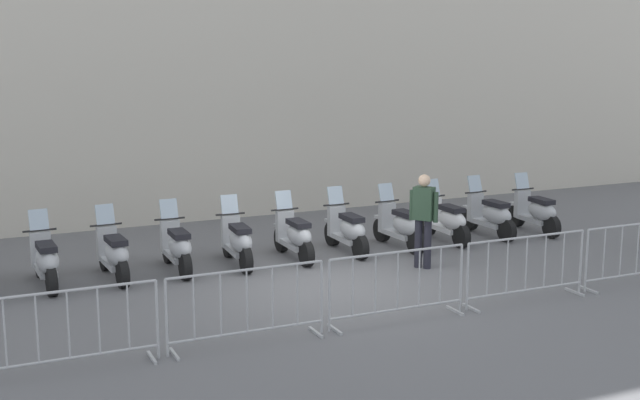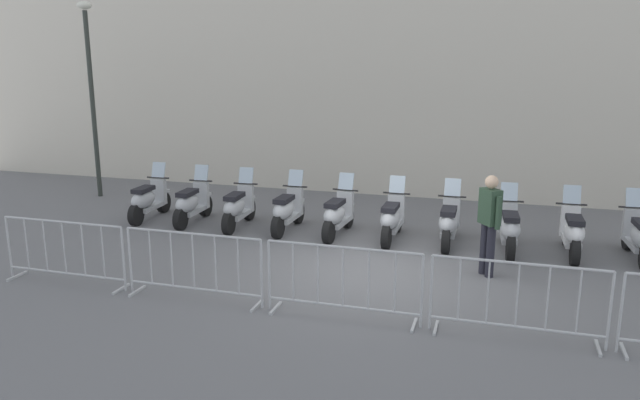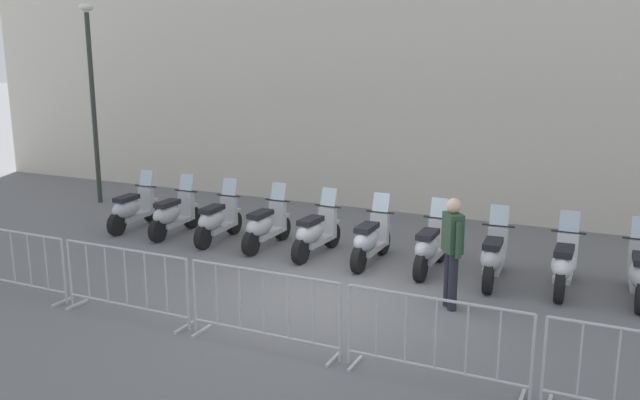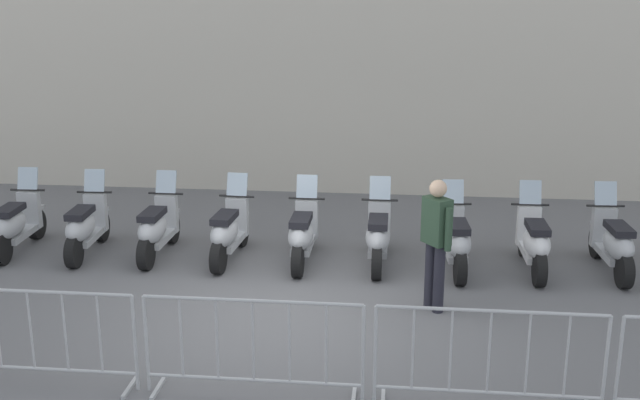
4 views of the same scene
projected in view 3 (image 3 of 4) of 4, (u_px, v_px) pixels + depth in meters
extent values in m
plane|color=slate|center=(330.00, 295.00, 10.80)|extent=(120.00, 120.00, 0.00)
cylinder|color=black|center=(152.00, 212.00, 15.36)|extent=(0.18, 0.49, 0.48)
cylinder|color=black|center=(117.00, 224.00, 14.24)|extent=(0.18, 0.49, 0.48)
cube|color=#B7BABC|center=(135.00, 216.00, 14.79)|extent=(0.35, 0.89, 0.10)
ellipsoid|color=#B7BABC|center=(126.00, 208.00, 14.49)|extent=(0.43, 0.87, 0.40)
cube|color=black|center=(126.00, 198.00, 14.47)|extent=(0.33, 0.62, 0.10)
cube|color=#B7BABC|center=(146.00, 200.00, 15.13)|extent=(0.35, 0.17, 0.60)
cylinder|color=black|center=(146.00, 186.00, 15.05)|extent=(0.56, 0.08, 0.04)
cube|color=silver|center=(146.00, 178.00, 15.06)|extent=(0.33, 0.17, 0.35)
cube|color=#B7BABC|center=(152.00, 200.00, 15.30)|extent=(0.23, 0.34, 0.06)
cylinder|color=black|center=(192.00, 217.00, 14.86)|extent=(0.18, 0.49, 0.48)
cylinder|color=black|center=(158.00, 231.00, 13.75)|extent=(0.18, 0.49, 0.48)
cube|color=#B7BABC|center=(175.00, 222.00, 14.29)|extent=(0.36, 0.89, 0.10)
ellipsoid|color=#B7BABC|center=(167.00, 214.00, 13.99)|extent=(0.44, 0.87, 0.40)
cube|color=black|center=(167.00, 203.00, 13.97)|extent=(0.34, 0.62, 0.10)
cube|color=#B7BABC|center=(186.00, 205.00, 14.63)|extent=(0.35, 0.17, 0.60)
cylinder|color=black|center=(186.00, 191.00, 14.55)|extent=(0.56, 0.09, 0.04)
cube|color=silver|center=(187.00, 182.00, 14.56)|extent=(0.33, 0.17, 0.35)
cube|color=#B7BABC|center=(191.00, 205.00, 14.80)|extent=(0.23, 0.34, 0.06)
cylinder|color=black|center=(234.00, 223.00, 14.38)|extent=(0.18, 0.49, 0.48)
cylinder|color=black|center=(203.00, 237.00, 13.26)|extent=(0.18, 0.49, 0.48)
cube|color=#B7BABC|center=(219.00, 228.00, 13.81)|extent=(0.35, 0.89, 0.10)
ellipsoid|color=#B7BABC|center=(212.00, 220.00, 13.51)|extent=(0.42, 0.87, 0.40)
cube|color=black|center=(212.00, 209.00, 13.49)|extent=(0.33, 0.62, 0.10)
cube|color=#B7BABC|center=(229.00, 211.00, 14.14)|extent=(0.35, 0.17, 0.60)
cylinder|color=black|center=(229.00, 196.00, 14.07)|extent=(0.56, 0.08, 0.04)
cube|color=silver|center=(230.00, 187.00, 14.08)|extent=(0.33, 0.16, 0.35)
cube|color=#B7BABC|center=(234.00, 211.00, 14.32)|extent=(0.22, 0.33, 0.06)
cylinder|color=black|center=(282.00, 228.00, 13.93)|extent=(0.21, 0.50, 0.48)
cylinder|color=black|center=(251.00, 243.00, 12.84)|extent=(0.21, 0.50, 0.48)
cube|color=#B7BABC|center=(267.00, 234.00, 13.37)|extent=(0.40, 0.90, 0.10)
ellipsoid|color=#B7BABC|center=(260.00, 225.00, 13.08)|extent=(0.48, 0.88, 0.40)
cube|color=black|center=(260.00, 214.00, 13.06)|extent=(0.36, 0.63, 0.10)
cube|color=#B7BABC|center=(278.00, 216.00, 13.70)|extent=(0.36, 0.19, 0.60)
cylinder|color=black|center=(278.00, 200.00, 13.62)|extent=(0.56, 0.12, 0.04)
cube|color=silver|center=(279.00, 191.00, 13.63)|extent=(0.34, 0.18, 0.35)
cube|color=#B7BABC|center=(282.00, 216.00, 13.87)|extent=(0.24, 0.35, 0.06)
cylinder|color=black|center=(332.00, 235.00, 13.40)|extent=(0.23, 0.50, 0.48)
cylinder|color=black|center=(301.00, 251.00, 12.35)|extent=(0.23, 0.50, 0.48)
cube|color=#B7BABC|center=(317.00, 241.00, 12.87)|extent=(0.44, 0.91, 0.10)
ellipsoid|color=#B7BABC|center=(310.00, 232.00, 12.58)|extent=(0.52, 0.89, 0.40)
cube|color=black|center=(311.00, 221.00, 12.55)|extent=(0.39, 0.64, 0.10)
cube|color=#B7BABC|center=(328.00, 222.00, 13.18)|extent=(0.36, 0.20, 0.60)
cylinder|color=black|center=(328.00, 206.00, 13.11)|extent=(0.56, 0.14, 0.04)
cube|color=silver|center=(329.00, 197.00, 13.11)|extent=(0.34, 0.20, 0.35)
cube|color=#B7BABC|center=(332.00, 222.00, 13.35)|extent=(0.26, 0.35, 0.06)
cylinder|color=black|center=(383.00, 242.00, 12.94)|extent=(0.20, 0.49, 0.48)
cylinder|color=black|center=(359.00, 260.00, 11.85)|extent=(0.20, 0.49, 0.48)
cube|color=#B7BABC|center=(371.00, 248.00, 12.38)|extent=(0.39, 0.90, 0.10)
ellipsoid|color=#B7BABC|center=(366.00, 240.00, 12.08)|extent=(0.47, 0.88, 0.40)
cube|color=black|center=(367.00, 228.00, 12.06)|extent=(0.36, 0.63, 0.10)
cube|color=#B7BABC|center=(380.00, 229.00, 12.71)|extent=(0.36, 0.18, 0.60)
cylinder|color=black|center=(380.00, 212.00, 12.63)|extent=(0.56, 0.11, 0.04)
cube|color=silver|center=(381.00, 202.00, 12.64)|extent=(0.34, 0.18, 0.35)
cube|color=#B7BABC|center=(383.00, 229.00, 12.88)|extent=(0.24, 0.34, 0.06)
cylinder|color=black|center=(440.00, 249.00, 12.50)|extent=(0.20, 0.49, 0.48)
cylinder|color=black|center=(421.00, 268.00, 11.40)|extent=(0.20, 0.49, 0.48)
cube|color=#B7BABC|center=(431.00, 256.00, 11.94)|extent=(0.39, 0.90, 0.10)
ellipsoid|color=#B7BABC|center=(427.00, 247.00, 11.64)|extent=(0.46, 0.88, 0.40)
cube|color=black|center=(428.00, 234.00, 11.62)|extent=(0.35, 0.63, 0.10)
cube|color=#B7BABC|center=(438.00, 235.00, 12.27)|extent=(0.36, 0.18, 0.60)
cylinder|color=black|center=(439.00, 218.00, 12.19)|extent=(0.56, 0.11, 0.04)
cube|color=silver|center=(440.00, 208.00, 12.20)|extent=(0.34, 0.18, 0.35)
cube|color=#B7BABC|center=(440.00, 235.00, 12.44)|extent=(0.24, 0.34, 0.06)
cylinder|color=black|center=(498.00, 258.00, 11.96)|extent=(0.17, 0.49, 0.48)
cylinder|color=black|center=(488.00, 279.00, 10.83)|extent=(0.17, 0.49, 0.48)
cube|color=#B7BABC|center=(493.00, 266.00, 11.39)|extent=(0.34, 0.88, 0.10)
ellipsoid|color=#B7BABC|center=(492.00, 257.00, 11.08)|extent=(0.41, 0.86, 0.40)
cube|color=black|center=(493.00, 244.00, 11.06)|extent=(0.32, 0.62, 0.10)
cube|color=#B7BABC|center=(497.00, 244.00, 11.72)|extent=(0.35, 0.16, 0.60)
cylinder|color=black|center=(499.00, 226.00, 11.65)|extent=(0.56, 0.07, 0.04)
cube|color=silver|center=(499.00, 215.00, 11.65)|extent=(0.33, 0.16, 0.35)
cube|color=#B7BABC|center=(499.00, 243.00, 11.90)|extent=(0.22, 0.33, 0.06)
cylinder|color=black|center=(566.00, 265.00, 11.54)|extent=(0.20, 0.49, 0.48)
cylinder|color=black|center=(560.00, 288.00, 10.44)|extent=(0.20, 0.49, 0.48)
cube|color=white|center=(563.00, 274.00, 10.98)|extent=(0.38, 0.89, 0.10)
ellipsoid|color=white|center=(563.00, 264.00, 10.68)|extent=(0.46, 0.88, 0.40)
cube|color=black|center=(564.00, 251.00, 10.66)|extent=(0.35, 0.63, 0.10)
cube|color=white|center=(567.00, 251.00, 11.31)|extent=(0.35, 0.18, 0.60)
cylinder|color=black|center=(569.00, 232.00, 11.24)|extent=(0.56, 0.10, 0.04)
cube|color=silver|center=(570.00, 221.00, 11.24)|extent=(0.33, 0.18, 0.35)
cube|color=white|center=(568.00, 250.00, 11.48)|extent=(0.24, 0.34, 0.06)
cylinder|color=black|center=(636.00, 273.00, 11.13)|extent=(0.18, 0.49, 0.48)
cube|color=#B7BABC|center=(639.00, 283.00, 10.56)|extent=(0.34, 0.89, 0.10)
cube|color=#B7BABC|center=(639.00, 259.00, 10.89)|extent=(0.35, 0.17, 0.60)
cube|color=#B7BABC|center=(638.00, 258.00, 11.07)|extent=(0.22, 0.33, 0.06)
cube|color=#B2B5B7|center=(63.00, 302.00, 10.45)|extent=(0.10, 0.44, 0.04)
cylinder|color=#B2B5B7|center=(64.00, 272.00, 10.31)|extent=(0.04, 0.04, 1.05)
cylinder|color=#B2B5B7|center=(10.00, 231.00, 10.65)|extent=(2.20, 0.33, 0.04)
cylinder|color=#B2B5B7|center=(16.00, 283.00, 10.84)|extent=(2.20, 0.33, 0.04)
cylinder|color=#B2B5B7|center=(13.00, 257.00, 10.75)|extent=(0.02, 0.02, 0.87)
cylinder|color=#B2B5B7|center=(29.00, 260.00, 10.59)|extent=(0.02, 0.02, 0.87)
cylinder|color=#B2B5B7|center=(46.00, 263.00, 10.44)|extent=(0.02, 0.02, 0.87)
cube|color=#B2B5B7|center=(77.00, 305.00, 10.33)|extent=(0.10, 0.44, 0.04)
cube|color=#B2B5B7|center=(184.00, 328.00, 9.48)|extent=(0.10, 0.44, 0.04)
cylinder|color=#B2B5B7|center=(70.00, 273.00, 10.26)|extent=(0.04, 0.04, 1.05)
cylinder|color=#B2B5B7|center=(188.00, 295.00, 9.33)|extent=(0.04, 0.04, 1.05)
cylinder|color=#B2B5B7|center=(124.00, 249.00, 9.68)|extent=(2.20, 0.33, 0.04)
cylinder|color=#B2B5B7|center=(128.00, 306.00, 9.87)|extent=(2.20, 0.33, 0.04)
cylinder|color=#B2B5B7|center=(88.00, 271.00, 10.08)|extent=(0.02, 0.02, 0.87)
cylinder|color=#B2B5B7|center=(106.00, 274.00, 9.93)|extent=(0.02, 0.02, 0.87)
cylinder|color=#B2B5B7|center=(126.00, 278.00, 9.78)|extent=(0.02, 0.02, 0.87)
cylinder|color=#B2B5B7|center=(146.00, 281.00, 9.62)|extent=(0.02, 0.02, 0.87)
cylinder|color=#B2B5B7|center=(166.00, 285.00, 9.47)|extent=(0.02, 0.02, 0.87)
cube|color=#B2B5B7|center=(202.00, 331.00, 9.36)|extent=(0.10, 0.44, 0.04)
cube|color=#B2B5B7|center=(333.00, 359.00, 8.51)|extent=(0.10, 0.44, 0.04)
cylinder|color=#B2B5B7|center=(195.00, 296.00, 9.28)|extent=(0.04, 0.04, 1.05)
cylinder|color=#B2B5B7|center=(340.00, 323.00, 8.36)|extent=(0.04, 0.04, 1.05)
cylinder|color=#B2B5B7|center=(263.00, 271.00, 8.71)|extent=(2.20, 0.33, 0.04)
cylinder|color=#B2B5B7|center=(264.00, 333.00, 8.90)|extent=(2.20, 0.33, 0.04)
cylinder|color=#B2B5B7|center=(217.00, 294.00, 9.11)|extent=(0.02, 0.02, 0.87)
cylinder|color=#B2B5B7|center=(240.00, 298.00, 8.96)|extent=(0.02, 0.02, 0.87)
cylinder|color=#B2B5B7|center=(264.00, 303.00, 8.80)|extent=(0.02, 0.02, 0.87)
cylinder|color=#B2B5B7|center=(288.00, 307.00, 8.65)|extent=(0.02, 0.02, 0.87)
cylinder|color=#B2B5B7|center=(314.00, 312.00, 8.50)|extent=(0.02, 0.02, 0.87)
cube|color=#B2B5B7|center=(355.00, 364.00, 8.39)|extent=(0.10, 0.44, 0.04)
cube|color=#B2B5B7|center=(521.00, 399.00, 7.54)|extent=(0.10, 0.44, 0.04)
cylinder|color=#B2B5B7|center=(349.00, 325.00, 8.31)|extent=(0.04, 0.04, 1.05)
cylinder|color=#B2B5B7|center=(532.00, 359.00, 7.39)|extent=(0.04, 0.04, 1.05)
cylinder|color=#B2B5B7|center=(437.00, 299.00, 7.74)|extent=(2.20, 0.33, 0.04)
cylinder|color=#B2B5B7|center=(434.00, 368.00, 7.93)|extent=(2.20, 0.33, 0.04)
cylinder|color=#B2B5B7|center=(377.00, 323.00, 8.14)|extent=(0.02, 0.02, 0.87)
cylinder|color=#B2B5B7|center=(406.00, 329.00, 7.98)|extent=(0.02, 0.02, 0.87)
cylinder|color=#B2B5B7|center=(436.00, 334.00, 7.83)|extent=(0.02, 0.02, 0.87)
cylinder|color=#B2B5B7|center=(467.00, 340.00, 7.68)|extent=(0.02, 0.02, 0.87)
cylinder|color=#B2B5B7|center=(499.00, 346.00, 7.52)|extent=(0.02, 0.02, 0.87)
cylinder|color=#B2B5B7|center=(544.00, 361.00, 7.34)|extent=(0.04, 0.04, 1.05)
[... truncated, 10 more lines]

